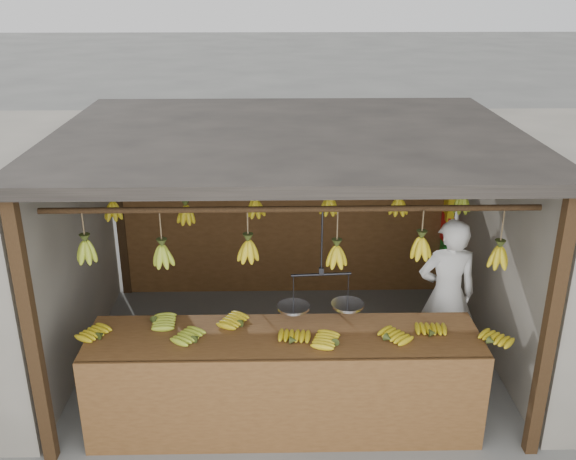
{
  "coord_description": "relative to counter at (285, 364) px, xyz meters",
  "views": [
    {
      "loc": [
        -0.13,
        -5.79,
        3.74
      ],
      "look_at": [
        0.0,
        0.3,
        1.3
      ],
      "focal_mm": 40.0,
      "sensor_mm": 36.0,
      "label": 1
    }
  ],
  "objects": [
    {
      "name": "bag_bundles",
      "position": [
        2.0,
        2.58,
        0.32
      ],
      "size": [
        0.08,
        0.26,
        1.32
      ],
      "color": "#1426BF",
      "rests_on": "ground"
    },
    {
      "name": "balance_scale",
      "position": [
        0.31,
        0.23,
        0.47
      ],
      "size": [
        0.73,
        0.3,
        0.89
      ],
      "color": "black",
      "rests_on": "ground"
    },
    {
      "name": "stall",
      "position": [
        0.06,
        1.56,
        1.26
      ],
      "size": [
        4.3,
        3.3,
        2.4
      ],
      "color": "black",
      "rests_on": "ground"
    },
    {
      "name": "hanging_bananas",
      "position": [
        0.07,
        1.23,
        0.92
      ],
      "size": [
        3.6,
        2.23,
        0.39
      ],
      "color": "#92A523",
      "rests_on": "ground"
    },
    {
      "name": "ground",
      "position": [
        0.06,
        1.23,
        -0.71
      ],
      "size": [
        80.0,
        80.0,
        0.0
      ],
      "primitive_type": "plane",
      "color": "#5B5B57"
    },
    {
      "name": "vendor",
      "position": [
        1.61,
        1.02,
        0.09
      ],
      "size": [
        0.6,
        0.4,
        1.6
      ],
      "primitive_type": "imported",
      "rotation": [
        0.0,
        0.0,
        3.18
      ],
      "color": "white",
      "rests_on": "ground"
    },
    {
      "name": "counter",
      "position": [
        0.0,
        0.0,
        0.0
      ],
      "size": [
        3.53,
        0.76,
        0.96
      ],
      "color": "#57361A",
      "rests_on": "ground"
    }
  ]
}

